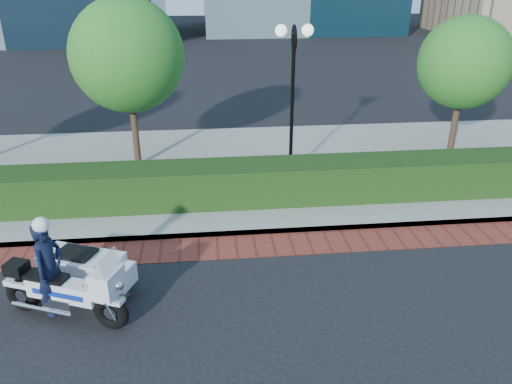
{
  "coord_description": "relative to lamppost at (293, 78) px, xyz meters",
  "views": [
    {
      "loc": [
        -1.41,
        -8.12,
        5.7
      ],
      "look_at": [
        -0.32,
        2.22,
        1.0
      ],
      "focal_mm": 35.0,
      "sensor_mm": 36.0,
      "label": 1
    }
  ],
  "objects": [
    {
      "name": "tree_c",
      "position": [
        5.5,
        1.3,
        0.09
      ],
      "size": [
        2.8,
        2.8,
        4.3
      ],
      "color": "#332319",
      "rests_on": "sidewalk"
    },
    {
      "name": "brick_strip",
      "position": [
        -1.0,
        -3.7,
        -2.95
      ],
      "size": [
        60.0,
        1.0,
        0.01
      ],
      "primitive_type": "cube",
      "color": "maroon",
      "rests_on": "ground"
    },
    {
      "name": "tree_b",
      "position": [
        -4.5,
        1.3,
        0.48
      ],
      "size": [
        3.2,
        3.2,
        4.89
      ],
      "color": "#332319",
      "rests_on": "sidewalk"
    },
    {
      "name": "ground",
      "position": [
        -1.0,
        -5.2,
        -2.96
      ],
      "size": [
        120.0,
        120.0,
        0.0
      ],
      "primitive_type": "plane",
      "color": "black",
      "rests_on": "ground"
    },
    {
      "name": "police_motorcycle",
      "position": [
        -4.94,
        -5.5,
        -2.28
      ],
      "size": [
        2.35,
        2.17,
        1.99
      ],
      "rotation": [
        0.0,
        0.0,
        -0.39
      ],
      "color": "black",
      "rests_on": "ground"
    },
    {
      "name": "sidewalk",
      "position": [
        -1.0,
        0.8,
        -2.88
      ],
      "size": [
        60.0,
        8.0,
        0.15
      ],
      "primitive_type": "cube",
      "color": "gray",
      "rests_on": "ground"
    },
    {
      "name": "lamppost",
      "position": [
        0.0,
        0.0,
        0.0
      ],
      "size": [
        1.02,
        0.7,
        4.21
      ],
      "color": "black",
      "rests_on": "sidewalk"
    },
    {
      "name": "hedge_main",
      "position": [
        -1.0,
        -1.6,
        -2.31
      ],
      "size": [
        18.0,
        1.2,
        1.0
      ],
      "primitive_type": "cube",
      "color": "black",
      "rests_on": "sidewalk"
    }
  ]
}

